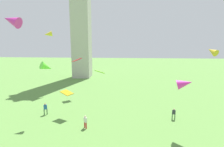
% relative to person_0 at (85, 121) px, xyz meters
% --- Properties ---
extents(person_0, '(0.47, 0.48, 1.64)m').
position_rel_person_0_xyz_m(person_0, '(0.00, 0.00, 0.00)').
color(person_0, red).
rests_on(person_0, ground_plane).
extents(person_2, '(0.52, 0.47, 1.75)m').
position_rel_person_0_xyz_m(person_2, '(-6.78, 3.49, 0.06)').
color(person_2, '#51754C').
rests_on(person_2, ground_plane).
extents(person_3, '(0.48, 0.24, 1.56)m').
position_rel_person_0_xyz_m(person_3, '(11.58, 3.40, -0.04)').
color(person_3, '#51754C').
rests_on(person_3, ground_plane).
extents(kite_flying_0, '(1.26, 1.54, 1.17)m').
position_rel_person_0_xyz_m(kite_flying_0, '(14.68, 1.08, 8.57)').
color(kite_flying_0, gold).
extents(kite_flying_1, '(2.05, 1.54, 1.52)m').
position_rel_person_0_xyz_m(kite_flying_1, '(11.45, -0.22, 5.03)').
color(kite_flying_1, '#EA31B2').
extents(kite_flying_2, '(2.00, 1.82, 0.47)m').
position_rel_person_0_xyz_m(kite_flying_2, '(-3.38, 3.27, 2.58)').
color(kite_flying_2, '#B68A0B').
extents(kite_flying_3, '(1.80, 1.16, 1.48)m').
position_rel_person_0_xyz_m(kite_flying_3, '(-5.64, -3.84, 11.50)').
color(kite_flying_3, '#D630A4').
extents(kite_flying_4, '(1.26, 1.54, 0.51)m').
position_rel_person_0_xyz_m(kite_flying_4, '(2.18, -2.14, 6.56)').
color(kite_flying_4, '#7DE227').
extents(kite_flying_5, '(1.97, 2.04, 0.76)m').
position_rel_person_0_xyz_m(kite_flying_5, '(-4.50, 12.67, 6.30)').
color(kite_flying_5, red).
extents(kite_flying_7, '(1.32, 1.13, 0.89)m').
position_rel_person_0_xyz_m(kite_flying_7, '(-5.78, 3.79, 10.68)').
color(kite_flying_7, yellow).
extents(kite_flying_8, '(2.98, 3.00, 2.37)m').
position_rel_person_0_xyz_m(kite_flying_8, '(-10.83, 13.09, 4.79)').
color(kite_flying_8, '#67F13C').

